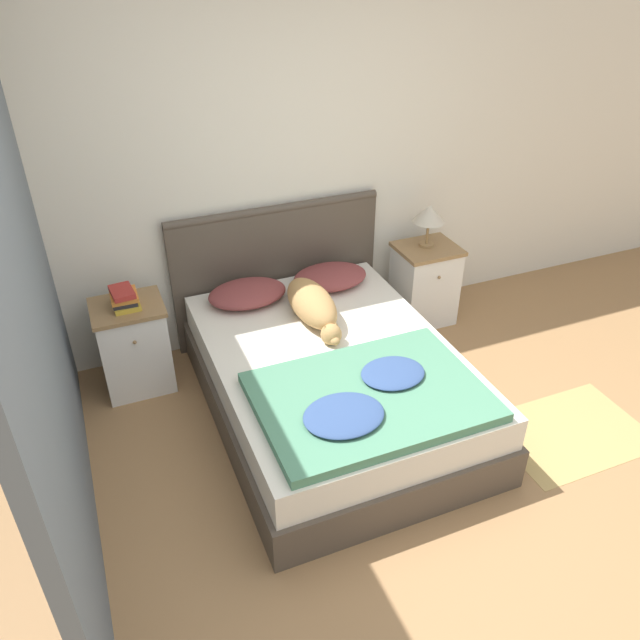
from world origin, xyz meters
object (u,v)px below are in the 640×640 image
nightstand_left (134,346)px  book_stack (124,298)px  bed (332,382)px  pillow_left (247,293)px  dog (313,305)px  nightstand_right (424,284)px  pillow_right (330,277)px  table_lamp (429,215)px

nightstand_left → book_stack: bearing=-114.2°
bed → pillow_left: (-0.30, 0.75, 0.30)m
bed → dog: bearing=86.2°
nightstand_right → dog: size_ratio=0.79×
nightstand_left → pillow_right: size_ratio=1.17×
bed → nightstand_right: bearing=34.4°
pillow_right → book_stack: 1.40m
pillow_left → nightstand_left: bearing=-179.9°
table_lamp → bed: bearing=-144.6°
nightstand_left → nightstand_right: size_ratio=1.00×
nightstand_right → nightstand_left: bearing=180.0°
nightstand_left → pillow_right: (1.39, 0.00, 0.22)m
bed → nightstand_right: size_ratio=3.17×
nightstand_left → table_lamp: size_ratio=1.96×
bed → table_lamp: size_ratio=6.22×
pillow_right → table_lamp: bearing=1.8°
nightstand_right → book_stack: (-2.17, -0.01, 0.37)m
bed → book_stack: book_stack is taller
table_lamp → pillow_left: bearing=-179.0°
pillow_left → dog: dog is taller
bed → book_stack: size_ratio=9.02×
bed → nightstand_right: nightstand_right is taller
dog → nightstand_right: bearing=18.9°
bed → dog: 0.51m
bed → nightstand_left: size_ratio=3.17×
pillow_right → book_stack: book_stack is taller
bed → dog: (0.03, 0.38, 0.34)m
dog → book_stack: bearing=162.2°
nightstand_right → pillow_right: size_ratio=1.17×
bed → nightstand_right: (1.09, 0.74, 0.08)m
bed → pillow_left: bearing=112.1°
nightstand_right → table_lamp: table_lamp is taller
pillow_left → book_stack: (-0.79, -0.01, 0.15)m
pillow_left → dog: bearing=-48.0°
nightstand_left → pillow_left: nightstand_left is taller
pillow_left → book_stack: 0.80m
pillow_left → pillow_right: size_ratio=1.00×
table_lamp → pillow_right: bearing=-178.2°
pillow_left → book_stack: bearing=-179.4°
nightstand_right → table_lamp: bearing=90.0°
pillow_right → dog: bearing=-127.3°
nightstand_left → book_stack: size_ratio=2.84×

